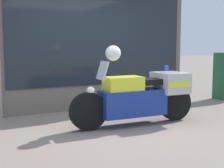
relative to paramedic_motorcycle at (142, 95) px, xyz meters
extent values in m
plane|color=gray|center=(-0.50, -0.12, -0.53)|extent=(60.00, 60.00, 0.00)
cube|color=#6B6056|center=(-0.50, 1.88, 1.12)|extent=(5.47, 0.40, 3.32)
cube|color=#1E262D|center=(-0.01, 1.67, 1.17)|extent=(4.21, 0.02, 2.32)
cube|color=slate|center=(-0.05, 1.89, -0.26)|extent=(3.99, 0.30, 0.55)
cube|color=silver|center=(-0.05, 2.03, 0.64)|extent=(3.99, 0.02, 1.28)
cube|color=beige|center=(-0.05, 1.89, 1.27)|extent=(3.99, 0.30, 0.02)
cube|color=#195623|center=(-1.29, 1.89, 1.31)|extent=(0.18, 0.04, 0.06)
cube|color=#C68E19|center=(-0.05, 1.89, 1.31)|extent=(0.18, 0.04, 0.06)
cube|color=black|center=(1.18, 1.89, 1.31)|extent=(0.18, 0.04, 0.06)
cube|color=yellow|center=(-1.28, 1.83, 0.15)|extent=(0.19, 0.02, 0.27)
cube|color=white|center=(-0.05, 1.83, 0.15)|extent=(0.19, 0.04, 0.27)
cube|color=orange|center=(1.17, 1.83, 0.15)|extent=(0.19, 0.03, 0.27)
cylinder|color=black|center=(-1.04, 0.05, -0.21)|extent=(0.65, 0.17, 0.65)
cylinder|color=black|center=(0.73, -0.03, -0.21)|extent=(0.65, 0.17, 0.65)
cube|color=navy|center=(-0.20, 0.01, -0.12)|extent=(1.22, 0.49, 0.46)
cube|color=yellow|center=(-0.38, 0.02, 0.21)|extent=(0.67, 0.42, 0.27)
cube|color=black|center=(0.08, 0.00, 0.24)|extent=(0.72, 0.36, 0.10)
cube|color=#B7B7BC|center=(0.60, -0.03, 0.20)|extent=(0.55, 0.65, 0.38)
cube|color=yellow|center=(0.60, -0.03, 0.20)|extent=(0.50, 0.66, 0.11)
cube|color=#B2BCC6|center=(-0.78, 0.03, 0.47)|extent=(0.14, 0.31, 0.32)
sphere|color=white|center=(-1.00, 0.04, 0.14)|extent=(0.14, 0.14, 0.14)
sphere|color=blue|center=(0.51, -0.02, 0.48)|extent=(0.09, 0.09, 0.09)
sphere|color=white|center=(-0.58, 0.03, 0.76)|extent=(0.26, 0.26, 0.26)
camera|label=1|loc=(-3.04, -4.71, 0.89)|focal=50.00mm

